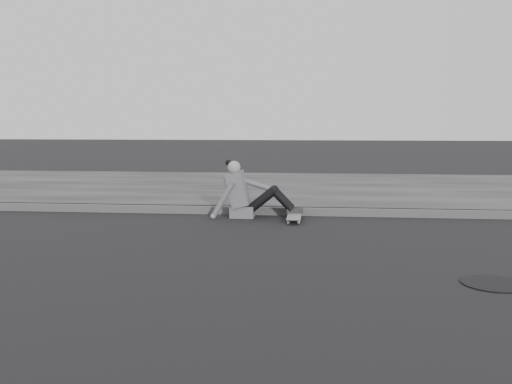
# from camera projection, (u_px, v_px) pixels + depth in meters

# --- Properties ---
(ground) EXTENTS (80.00, 80.00, 0.00)m
(ground) POSITION_uv_depth(u_px,v_px,m) (355.00, 254.00, 6.28)
(ground) COLOR black
(ground) RESTS_ON ground
(curb) EXTENTS (24.00, 0.16, 0.12)m
(curb) POSITION_uv_depth(u_px,v_px,m) (344.00, 212.00, 8.82)
(curb) COLOR #494949
(curb) RESTS_ON ground
(sidewalk) EXTENTS (24.00, 6.00, 0.12)m
(sidewalk) POSITION_uv_depth(u_px,v_px,m) (337.00, 189.00, 11.80)
(sidewalk) COLOR #353535
(sidewalk) RESTS_ON ground
(manhole) EXTENTS (0.57, 0.57, 0.01)m
(manhole) POSITION_uv_depth(u_px,v_px,m) (494.00, 284.00, 5.10)
(manhole) COLOR black
(manhole) RESTS_ON ground
(skateboard) EXTENTS (0.20, 0.78, 0.09)m
(skateboard) POSITION_uv_depth(u_px,v_px,m) (294.00, 216.00, 8.38)
(skateboard) COLOR #A09F9A
(skateboard) RESTS_ON ground
(seated_woman) EXTENTS (1.38, 0.46, 0.88)m
(seated_woman) POSITION_uv_depth(u_px,v_px,m) (247.00, 194.00, 8.66)
(seated_woman) COLOR #58585B
(seated_woman) RESTS_ON ground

